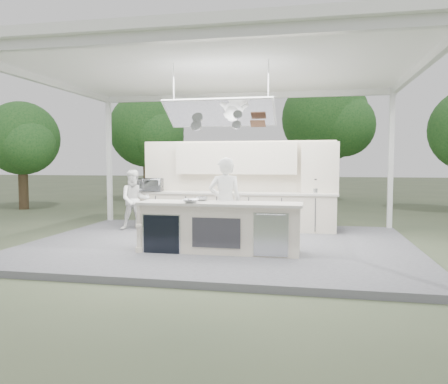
% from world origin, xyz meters
% --- Properties ---
extents(ground, '(90.00, 90.00, 0.00)m').
position_xyz_m(ground, '(0.00, 0.00, 0.00)').
color(ground, '#4F573C').
rests_on(ground, ground).
extents(stage_deck, '(8.00, 6.00, 0.12)m').
position_xyz_m(stage_deck, '(0.00, 0.00, 0.06)').
color(stage_deck, slate).
rests_on(stage_deck, ground).
extents(tent, '(8.20, 6.20, 3.86)m').
position_xyz_m(tent, '(0.00, -0.01, 3.71)').
color(tent, white).
rests_on(tent, ground).
extents(demo_island, '(3.10, 0.79, 0.95)m').
position_xyz_m(demo_island, '(0.18, -0.91, 0.60)').
color(demo_island, beige).
rests_on(demo_island, stage_deck).
extents(back_counter, '(5.08, 0.72, 0.95)m').
position_xyz_m(back_counter, '(0.00, 1.90, 0.60)').
color(back_counter, beige).
rests_on(back_counter, stage_deck).
extents(back_wall_unit, '(5.05, 0.48, 2.25)m').
position_xyz_m(back_wall_unit, '(0.44, 2.11, 1.57)').
color(back_wall_unit, beige).
rests_on(back_wall_unit, stage_deck).
extents(tree_cluster, '(19.55, 9.40, 5.85)m').
position_xyz_m(tree_cluster, '(-0.16, 9.77, 3.29)').
color(tree_cluster, '#4F3D27').
rests_on(tree_cluster, ground).
extents(head_chef, '(0.74, 0.57, 1.80)m').
position_xyz_m(head_chef, '(0.21, -0.45, 1.02)').
color(head_chef, white).
rests_on(head_chef, stage_deck).
extents(sous_chef, '(0.90, 0.82, 1.51)m').
position_xyz_m(sous_chef, '(-2.47, 1.34, 0.88)').
color(sous_chef, white).
rests_on(sous_chef, stage_deck).
extents(toaster_oven, '(0.66, 0.49, 0.34)m').
position_xyz_m(toaster_oven, '(-2.18, 1.70, 1.24)').
color(toaster_oven, silver).
rests_on(toaster_oven, back_counter).
extents(bowl_large, '(0.31, 0.31, 0.07)m').
position_xyz_m(bowl_large, '(-0.31, -1.15, 1.11)').
color(bowl_large, silver).
rests_on(bowl_large, demo_island).
extents(bowl_small, '(0.26, 0.26, 0.07)m').
position_xyz_m(bowl_small, '(-0.22, -0.65, 1.11)').
color(bowl_small, '#AFB1B6').
rests_on(bowl_small, demo_island).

